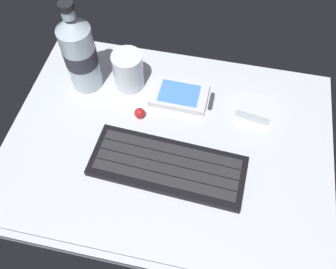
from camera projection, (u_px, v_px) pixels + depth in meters
The scene contains 7 objects.
ground_plane at pixel (168, 146), 70.06cm from camera, with size 64.00×48.00×2.80cm.
keyboard at pixel (168, 166), 65.71cm from camera, with size 29.52×12.46×1.70cm.
handheld_device at pixel (182, 96), 74.59cm from camera, with size 12.92×7.85×1.50cm.
juice_cup at pixel (128, 72), 73.95cm from camera, with size 6.40×6.40×8.50cm.
water_bottle at pixel (80, 53), 69.81cm from camera, with size 6.73×6.73×20.80cm.
charger_block at pixel (255, 108), 72.37cm from camera, with size 7.00×5.60×2.40cm, color silver.
trackball_mouse at pixel (140, 113), 71.75cm from camera, with size 2.20×2.20×2.20cm, color red.
Camera 1 is at (7.30, -34.50, 59.72)cm, focal length 37.52 mm.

